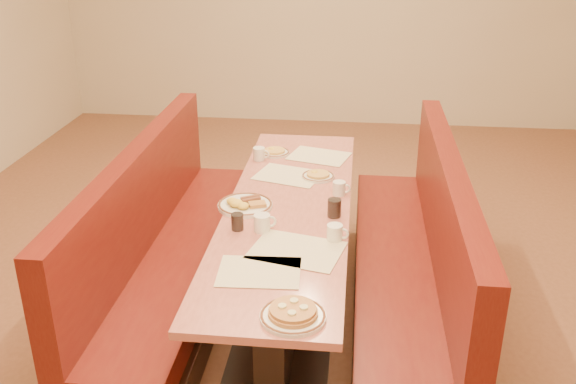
# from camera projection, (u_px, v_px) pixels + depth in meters

# --- Properties ---
(ground) EXTENTS (8.00, 8.00, 0.00)m
(ground) POSITION_uv_depth(u_px,v_px,m) (289.00, 315.00, 3.98)
(ground) COLOR #9E6647
(ground) RESTS_ON ground
(diner_table) EXTENTS (0.70, 2.50, 0.75)m
(diner_table) POSITION_uv_depth(u_px,v_px,m) (289.00, 262.00, 3.82)
(diner_table) COLOR black
(diner_table) RESTS_ON ground
(booth_left) EXTENTS (0.55, 2.50, 1.05)m
(booth_left) POSITION_uv_depth(u_px,v_px,m) (169.00, 258.00, 3.90)
(booth_left) COLOR #4C3326
(booth_left) RESTS_ON ground
(booth_right) EXTENTS (0.55, 2.50, 1.05)m
(booth_right) POSITION_uv_depth(u_px,v_px,m) (413.00, 271.00, 3.76)
(booth_right) COLOR #4C3326
(booth_right) RESTS_ON ground
(placemat_near_left) EXTENTS (0.40, 0.31, 0.00)m
(placemat_near_left) POSITION_uv_depth(u_px,v_px,m) (259.00, 272.00, 2.99)
(placemat_near_left) COLOR beige
(placemat_near_left) RESTS_ON diner_table
(placemat_near_right) EXTENTS (0.51, 0.42, 0.00)m
(placemat_near_right) POSITION_uv_depth(u_px,v_px,m) (296.00, 250.00, 3.18)
(placemat_near_right) COLOR beige
(placemat_near_right) RESTS_ON diner_table
(placemat_far_left) EXTENTS (0.47, 0.40, 0.00)m
(placemat_far_left) POSITION_uv_depth(u_px,v_px,m) (289.00, 175.00, 4.08)
(placemat_far_left) COLOR beige
(placemat_far_left) RESTS_ON diner_table
(placemat_far_right) EXTENTS (0.46, 0.39, 0.00)m
(placemat_far_right) POSITION_uv_depth(u_px,v_px,m) (319.00, 156.00, 4.40)
(placemat_far_right) COLOR beige
(placemat_far_right) RESTS_ON diner_table
(pancake_plate) EXTENTS (0.28, 0.28, 0.06)m
(pancake_plate) POSITION_uv_depth(u_px,v_px,m) (293.00, 314.00, 2.65)
(pancake_plate) COLOR white
(pancake_plate) RESTS_ON diner_table
(eggs_plate) EXTENTS (0.31, 0.31, 0.06)m
(eggs_plate) POSITION_uv_depth(u_px,v_px,m) (245.00, 204.00, 3.64)
(eggs_plate) COLOR white
(eggs_plate) RESTS_ON diner_table
(extra_plate_mid) EXTENTS (0.21, 0.21, 0.04)m
(extra_plate_mid) POSITION_uv_depth(u_px,v_px,m) (318.00, 176.00, 4.05)
(extra_plate_mid) COLOR white
(extra_plate_mid) RESTS_ON diner_table
(extra_plate_far) EXTENTS (0.20, 0.20, 0.04)m
(extra_plate_far) POSITION_uv_depth(u_px,v_px,m) (275.00, 152.00, 4.44)
(extra_plate_far) COLOR white
(extra_plate_far) RESTS_ON diner_table
(coffee_mug_a) EXTENTS (0.11, 0.08, 0.09)m
(coffee_mug_a) POSITION_uv_depth(u_px,v_px,m) (335.00, 233.00, 3.27)
(coffee_mug_a) COLOR white
(coffee_mug_a) RESTS_ON diner_table
(coffee_mug_b) EXTENTS (0.12, 0.09, 0.09)m
(coffee_mug_b) POSITION_uv_depth(u_px,v_px,m) (263.00, 223.00, 3.37)
(coffee_mug_b) COLOR white
(coffee_mug_b) RESTS_ON diner_table
(coffee_mug_c) EXTENTS (0.11, 0.08, 0.08)m
(coffee_mug_c) POSITION_uv_depth(u_px,v_px,m) (340.00, 188.00, 3.80)
(coffee_mug_c) COLOR white
(coffee_mug_c) RESTS_ON diner_table
(coffee_mug_d) EXTENTS (0.11, 0.08, 0.09)m
(coffee_mug_d) POSITION_uv_depth(u_px,v_px,m) (259.00, 154.00, 4.33)
(coffee_mug_d) COLOR white
(coffee_mug_d) RESTS_ON diner_table
(soda_tumbler_near) EXTENTS (0.07, 0.07, 0.09)m
(soda_tumbler_near) POSITION_uv_depth(u_px,v_px,m) (237.00, 222.00, 3.38)
(soda_tumbler_near) COLOR black
(soda_tumbler_near) RESTS_ON diner_table
(soda_tumbler_mid) EXTENTS (0.07, 0.07, 0.10)m
(soda_tumbler_mid) POSITION_uv_depth(u_px,v_px,m) (334.00, 208.00, 3.52)
(soda_tumbler_mid) COLOR black
(soda_tumbler_mid) RESTS_ON diner_table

